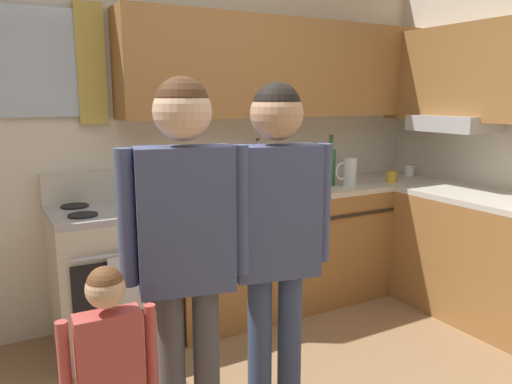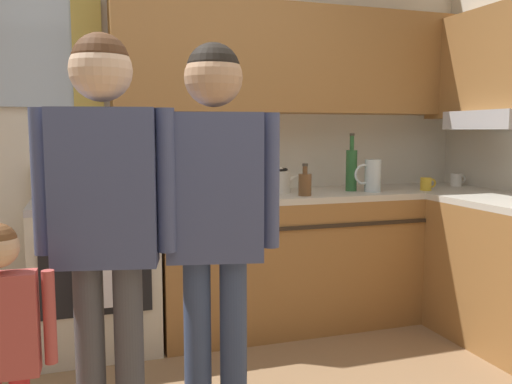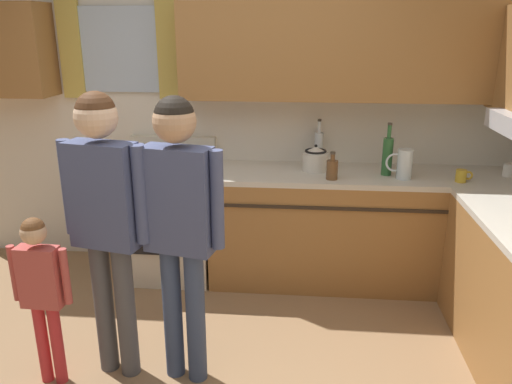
{
  "view_description": "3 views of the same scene",
  "coord_description": "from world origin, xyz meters",
  "views": [
    {
      "loc": [
        -1.08,
        -1.51,
        1.58
      ],
      "look_at": [
        0.3,
        0.96,
        1.03
      ],
      "focal_mm": 34.51,
      "sensor_mm": 36.0,
      "label": 1
    },
    {
      "loc": [
        -0.49,
        -1.76,
        1.31
      ],
      "look_at": [
        0.28,
        0.59,
        1.03
      ],
      "focal_mm": 37.64,
      "sensor_mm": 36.0,
      "label": 2
    },
    {
      "loc": [
        0.63,
        -2.21,
        1.96
      ],
      "look_at": [
        0.35,
        0.92,
        0.93
      ],
      "focal_mm": 35.44,
      "sensor_mm": 36.0,
      "label": 3
    }
  ],
  "objects": [
    {
      "name": "mug_mustard_yellow",
      "position": [
        1.79,
        1.38,
        0.95
      ],
      "size": [
        0.12,
        0.08,
        0.09
      ],
      "color": "gold",
      "rests_on": "kitchen_counter_run"
    },
    {
      "name": "adult_in_plaid",
      "position": [
        -0.0,
        0.24,
        1.03
      ],
      "size": [
        0.5,
        0.23,
        1.64
      ],
      "color": "#38476B",
      "rests_on": "ground"
    },
    {
      "name": "stovetop_kettle",
      "position": [
        0.75,
        1.58,
        1.0
      ],
      "size": [
        0.27,
        0.2,
        0.21
      ],
      "color": "silver",
      "rests_on": "kitchen_counter_run"
    },
    {
      "name": "small_child",
      "position": [
        -0.76,
        0.13,
        0.64
      ],
      "size": [
        0.34,
        0.14,
        1.01
      ],
      "color": "red",
      "rests_on": "ground"
    },
    {
      "name": "mug_ceramic_white",
      "position": [
        2.18,
        1.55,
        0.95
      ],
      "size": [
        0.13,
        0.08,
        0.09
      ],
      "color": "white",
      "rests_on": "kitchen_counter_run"
    },
    {
      "name": "bottle_tall_clear",
      "position": [
        0.77,
        1.77,
        1.04
      ],
      "size": [
        0.07,
        0.07,
        0.37
      ],
      "color": "silver",
      "rests_on": "kitchen_counter_run"
    },
    {
      "name": "bottle_squat_brown",
      "position": [
        0.86,
        1.36,
        0.98
      ],
      "size": [
        0.08,
        0.08,
        0.21
      ],
      "color": "brown",
      "rests_on": "kitchen_counter_run"
    },
    {
      "name": "water_pitcher",
      "position": [
        1.38,
        1.42,
        1.01
      ],
      "size": [
        0.19,
        0.11,
        0.22
      ],
      "color": "silver",
      "rests_on": "kitchen_counter_run"
    },
    {
      "name": "stove_oven",
      "position": [
        -0.42,
        1.54,
        0.47
      ],
      "size": [
        0.71,
        0.67,
        1.1
      ],
      "color": "beige",
      "rests_on": "ground"
    },
    {
      "name": "kitchen_counter_run",
      "position": [
        1.45,
        1.16,
        0.45
      ],
      "size": [
        2.35,
        2.04,
        0.9
      ],
      "color": "#9E6B38",
      "rests_on": "ground"
    },
    {
      "name": "bottle_wine_green",
      "position": [
        1.28,
        1.51,
        1.05
      ],
      "size": [
        0.08,
        0.08,
        0.39
      ],
      "color": "#2D6633",
      "rests_on": "kitchen_counter_run"
    },
    {
      "name": "adult_holding_child",
      "position": [
        -0.41,
        0.26,
        1.04
      ],
      "size": [
        0.5,
        0.24,
        1.66
      ],
      "color": "#4C4C51",
      "rests_on": "ground"
    },
    {
      "name": "back_wall_unit",
      "position": [
        0.09,
        1.82,
        1.5
      ],
      "size": [
        4.6,
        0.42,
        2.6
      ],
      "color": "silver",
      "rests_on": "ground"
    }
  ]
}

